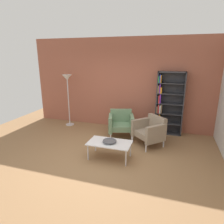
{
  "coord_description": "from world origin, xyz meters",
  "views": [
    {
      "loc": [
        1.56,
        -3.74,
        2.33
      ],
      "look_at": [
        0.09,
        0.84,
        0.95
      ],
      "focal_mm": 31.45,
      "sensor_mm": 36.0,
      "label": 1
    }
  ],
  "objects": [
    {
      "name": "ground_plane",
      "position": [
        0.0,
        0.0,
        0.0
      ],
      "size": [
        8.32,
        8.32,
        0.0
      ],
      "primitive_type": "plane",
      "color": "olive"
    },
    {
      "name": "bookshelf_tall",
      "position": [
        1.4,
        2.25,
        0.92
      ],
      "size": [
        0.8,
        0.3,
        1.9
      ],
      "color": "#333338",
      "rests_on": "ground_plane"
    },
    {
      "name": "floor_lamp_torchiere",
      "position": [
        -1.83,
        2.01,
        1.45
      ],
      "size": [
        0.32,
        0.32,
        1.74
      ],
      "color": "silver",
      "rests_on": "ground_plane"
    },
    {
      "name": "decorative_bowl",
      "position": [
        0.23,
        0.21,
        0.43
      ],
      "size": [
        0.32,
        0.32,
        0.05
      ],
      "color": "#4C4C51",
      "rests_on": "coffee_table_low"
    },
    {
      "name": "coffee_table_low",
      "position": [
        0.23,
        0.21,
        0.37
      ],
      "size": [
        1.0,
        0.56,
        0.4
      ],
      "color": "silver",
      "rests_on": "ground_plane"
    },
    {
      "name": "brick_back_panel",
      "position": [
        0.0,
        2.46,
        1.45
      ],
      "size": [
        6.4,
        0.12,
        2.9
      ],
      "primitive_type": "cube",
      "color": "#9E5642",
      "rests_on": "ground_plane"
    },
    {
      "name": "armchair_by_bookshelf",
      "position": [
        0.14,
        1.57,
        0.41
      ],
      "size": [
        0.87,
        0.83,
        0.78
      ],
      "rotation": [
        0.0,
        0.0,
        0.29
      ],
      "color": "slate",
      "rests_on": "ground_plane"
    },
    {
      "name": "armchair_spare_guest",
      "position": [
        1.04,
        1.24,
        0.41
      ],
      "size": [
        0.95,
        0.95,
        0.78
      ],
      "rotation": [
        0.0,
        0.0,
        -0.77
      ],
      "color": "gray",
      "rests_on": "ground_plane"
    }
  ]
}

